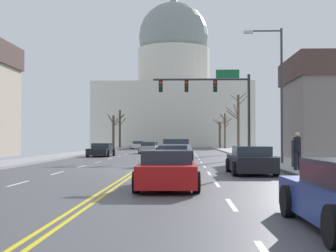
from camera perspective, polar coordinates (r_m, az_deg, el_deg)
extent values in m
cube|color=#4A4A4F|center=(25.47, -3.38, -5.16)|extent=(14.00, 180.00, 0.06)
cube|color=yellow|center=(25.48, -3.65, -5.09)|extent=(0.10, 176.40, 0.00)
cube|color=yellow|center=(25.45, -3.11, -5.09)|extent=(0.10, 176.40, 0.00)
cube|color=silver|center=(11.76, 7.54, -9.24)|extent=(0.12, 2.20, 0.00)
cube|color=silver|center=(16.91, 5.83, -6.89)|extent=(0.12, 2.20, 0.00)
cube|color=silver|center=(22.09, 4.92, -5.63)|extent=(0.12, 2.20, 0.00)
cube|color=silver|center=(27.27, 4.36, -4.85)|extent=(0.12, 2.20, 0.00)
cube|color=silver|center=(32.46, 3.98, -4.32)|extent=(0.12, 2.20, 0.00)
cube|color=silver|center=(37.65, 3.71, -3.94)|extent=(0.12, 2.20, 0.00)
cube|color=silver|center=(42.85, 3.50, -3.65)|extent=(0.12, 2.20, 0.00)
cube|color=silver|center=(48.04, 3.34, -3.42)|extent=(0.12, 2.20, 0.00)
cube|color=silver|center=(53.24, 3.21, -3.23)|extent=(0.12, 2.20, 0.00)
cube|color=silver|center=(58.44, 3.10, -3.08)|extent=(0.12, 2.20, 0.00)
cube|color=silver|center=(63.63, 3.01, -2.96)|extent=(0.12, 2.20, 0.00)
cube|color=silver|center=(68.83, 2.93, -2.85)|extent=(0.12, 2.20, 0.00)
cube|color=silver|center=(74.03, 2.87, -2.76)|extent=(0.12, 2.20, 0.00)
cube|color=silver|center=(79.23, 2.81, -2.68)|extent=(0.12, 2.20, 0.00)
cube|color=silver|center=(84.43, 2.76, -2.61)|extent=(0.12, 2.20, 0.00)
cube|color=silver|center=(89.62, 2.72, -2.55)|extent=(0.12, 2.20, 0.00)
cube|color=silver|center=(17.87, -17.34, -6.54)|extent=(0.12, 2.20, 0.00)
cube|color=silver|center=(22.83, -12.99, -5.46)|extent=(0.12, 2.20, 0.00)
cube|color=silver|center=(27.88, -10.22, -4.76)|extent=(0.12, 2.20, 0.00)
cube|color=silver|center=(32.97, -8.30, -4.27)|extent=(0.12, 2.20, 0.00)
cube|color=silver|center=(38.09, -6.90, -3.90)|extent=(0.12, 2.20, 0.00)
cube|color=silver|center=(43.23, -5.83, -3.62)|extent=(0.12, 2.20, 0.00)
cube|color=silver|center=(48.39, -4.99, -3.40)|extent=(0.12, 2.20, 0.00)
cube|color=silver|center=(53.55, -4.31, -3.22)|extent=(0.12, 2.20, 0.00)
cube|color=silver|center=(58.72, -3.75, -3.08)|extent=(0.12, 2.20, 0.00)
cube|color=silver|center=(63.89, -3.29, -2.95)|extent=(0.12, 2.20, 0.00)
cube|color=silver|center=(69.07, -2.89, -2.85)|extent=(0.12, 2.20, 0.00)
cube|color=silver|center=(74.25, -2.55, -2.75)|extent=(0.12, 2.20, 0.00)
cube|color=silver|center=(79.44, -2.25, -2.68)|extent=(0.12, 2.20, 0.00)
cube|color=silver|center=(84.62, -1.99, -2.61)|extent=(0.12, 2.20, 0.00)
cube|color=silver|center=(89.81, -1.76, -2.54)|extent=(0.12, 2.20, 0.00)
cube|color=gray|center=(26.08, 15.62, -4.80)|extent=(3.00, 180.00, 0.14)
cylinder|color=#28282D|center=(39.45, 9.60, 1.25)|extent=(0.22, 0.22, 6.69)
cylinder|color=#28282D|center=(39.38, 3.92, 5.54)|extent=(7.80, 0.16, 0.16)
cube|color=black|center=(39.37, 5.63, 4.73)|extent=(0.32, 0.28, 0.92)
sphere|color=red|center=(39.24, 5.65, 5.16)|extent=(0.22, 0.22, 0.22)
sphere|color=#332B05|center=(39.21, 5.65, 4.75)|extent=(0.22, 0.22, 0.22)
sphere|color=black|center=(39.18, 5.65, 4.34)|extent=(0.22, 0.22, 0.22)
cube|color=black|center=(39.29, 2.21, 4.73)|extent=(0.32, 0.28, 0.92)
sphere|color=red|center=(39.16, 2.21, 5.16)|extent=(0.22, 0.22, 0.22)
sphere|color=#332B05|center=(39.13, 2.21, 4.76)|extent=(0.22, 0.22, 0.22)
sphere|color=black|center=(39.10, 2.21, 4.35)|extent=(0.22, 0.22, 0.22)
cube|color=black|center=(39.34, -0.87, 4.72)|extent=(0.32, 0.28, 0.92)
sphere|color=red|center=(39.21, -0.88, 5.16)|extent=(0.22, 0.22, 0.22)
sphere|color=#332B05|center=(39.18, -0.88, 4.75)|extent=(0.22, 0.22, 0.22)
sphere|color=black|center=(39.15, -0.88, 4.34)|extent=(0.22, 0.22, 0.22)
cube|color=#146033|center=(39.59, 7.10, 6.17)|extent=(1.90, 0.06, 0.70)
cylinder|color=#333338|center=(29.56, 13.37, 3.56)|extent=(0.14, 0.14, 8.09)
cylinder|color=#333338|center=(29.98, 11.43, 11.02)|extent=(1.99, 0.09, 0.09)
cube|color=#B2B2AD|center=(29.82, 9.51, 10.94)|extent=(0.56, 0.24, 0.16)
cube|color=beige|center=(103.16, 0.67, 1.15)|extent=(31.77, 22.55, 12.84)
cylinder|color=beige|center=(104.18, 0.67, 6.91)|extent=(15.41, 15.41, 8.08)
sphere|color=gray|center=(105.36, 0.67, 10.50)|extent=(15.04, 15.04, 15.04)
cube|color=silver|center=(34.10, 0.95, -3.17)|extent=(2.20, 5.87, 0.78)
cube|color=#1E2833|center=(34.89, 0.93, -2.03)|extent=(1.90, 2.04, 0.57)
cube|color=silver|center=(31.25, 1.04, -2.41)|extent=(1.83, 0.17, 0.22)
cylinder|color=black|center=(35.84, -0.69, -3.43)|extent=(0.31, 0.81, 0.80)
cylinder|color=black|center=(35.87, 2.49, -3.42)|extent=(0.31, 0.81, 0.80)
cylinder|color=black|center=(32.36, -0.76, -3.63)|extent=(0.31, 0.81, 0.80)
cylinder|color=black|center=(32.40, 2.77, -3.63)|extent=(0.31, 0.81, 0.80)
cube|color=navy|center=(27.43, 0.61, -3.82)|extent=(1.85, 4.30, 0.66)
cube|color=#232D38|center=(27.21, 0.60, -2.73)|extent=(1.62, 1.88, 0.39)
cylinder|color=black|center=(28.80, -1.16, -4.05)|extent=(0.22, 0.64, 0.64)
cylinder|color=black|center=(28.76, 2.51, -4.05)|extent=(0.22, 0.64, 0.64)
cylinder|color=black|center=(26.14, -1.49, -4.30)|extent=(0.22, 0.64, 0.64)
cylinder|color=black|center=(26.09, 2.56, -4.31)|extent=(0.22, 0.64, 0.64)
cube|color=black|center=(21.96, 9.80, -4.36)|extent=(1.79, 4.30, 0.67)
cube|color=#232D38|center=(21.70, 9.89, -2.95)|extent=(1.55, 1.93, 0.43)
cylinder|color=black|center=(23.17, 7.19, -4.65)|extent=(0.23, 0.64, 0.64)
cylinder|color=black|center=(23.42, 11.40, -4.60)|extent=(0.23, 0.64, 0.64)
cylinder|color=black|center=(20.54, 7.99, -5.04)|extent=(0.23, 0.64, 0.64)
cylinder|color=black|center=(20.82, 12.71, -4.97)|extent=(0.23, 0.64, 0.64)
cube|color=#B71414|center=(15.42, -0.10, -5.61)|extent=(1.84, 4.53, 0.65)
cube|color=#232D38|center=(15.22, -0.11, -3.67)|extent=(1.58, 1.94, 0.41)
cylinder|color=black|center=(16.86, -3.01, -5.83)|extent=(0.23, 0.64, 0.64)
cylinder|color=black|center=(16.83, 2.97, -5.83)|extent=(0.23, 0.64, 0.64)
cylinder|color=black|center=(14.09, -3.79, -6.67)|extent=(0.23, 0.64, 0.64)
cylinder|color=black|center=(14.05, 3.39, -6.69)|extent=(0.23, 0.64, 0.64)
cylinder|color=black|center=(10.14, 14.08, -8.64)|extent=(0.23, 0.64, 0.64)
cylinder|color=black|center=(7.43, 19.20, -11.23)|extent=(0.23, 0.64, 0.64)
cube|color=black|center=(43.73, -7.95, -3.02)|extent=(1.89, 4.70, 0.57)
cube|color=#232D38|center=(44.09, -7.85, -2.34)|extent=(1.63, 2.02, 0.46)
cylinder|color=black|center=(42.14, -7.10, -3.24)|extent=(0.23, 0.64, 0.64)
cylinder|color=black|center=(42.50, -9.52, -3.22)|extent=(0.23, 0.64, 0.64)
cylinder|color=black|center=(45.00, -6.46, -3.13)|extent=(0.23, 0.64, 0.64)
cylinder|color=black|center=(45.33, -8.73, -3.11)|extent=(0.23, 0.64, 0.64)
cube|color=#9EA3A8|center=(52.66, -2.36, -2.73)|extent=(1.82, 4.54, 0.65)
cube|color=#232D38|center=(52.92, -2.34, -2.14)|extent=(1.57, 2.16, 0.43)
cylinder|color=black|center=(51.22, -1.48, -2.95)|extent=(0.23, 0.64, 0.64)
cylinder|color=black|center=(51.33, -3.42, -2.94)|extent=(0.23, 0.64, 0.64)
cylinder|color=black|center=(54.02, -1.35, -2.88)|extent=(0.23, 0.64, 0.64)
cylinder|color=black|center=(54.12, -3.19, -2.87)|extent=(0.23, 0.64, 0.64)
cube|color=silver|center=(63.37, -2.00, -2.56)|extent=(1.96, 4.63, 0.58)
cube|color=#232D38|center=(63.51, -1.99, -2.10)|extent=(1.67, 2.33, 0.44)
cylinder|color=black|center=(61.92, -1.21, -2.70)|extent=(0.24, 0.65, 0.64)
cylinder|color=black|center=(61.99, -2.89, -2.70)|extent=(0.24, 0.65, 0.64)
cylinder|color=black|center=(64.76, -1.15, -2.65)|extent=(0.24, 0.65, 0.64)
cylinder|color=black|center=(64.82, -2.75, -2.65)|extent=(0.24, 0.65, 0.64)
cube|color=silver|center=(77.11, -3.61, -2.36)|extent=(1.75, 4.34, 0.62)
cube|color=#232D38|center=(77.39, -3.59, -1.96)|extent=(1.52, 1.94, 0.44)
cylinder|color=black|center=(75.70, -3.05, -2.49)|extent=(0.22, 0.64, 0.64)
cylinder|color=black|center=(75.86, -4.35, -2.49)|extent=(0.22, 0.64, 0.64)
cylinder|color=black|center=(78.37, -2.89, -2.46)|extent=(0.22, 0.64, 0.64)
cylinder|color=black|center=(78.53, -4.14, -2.45)|extent=(0.22, 0.64, 0.64)
cylinder|color=brown|center=(51.64, 8.36, 0.29)|extent=(0.28, 0.28, 6.14)
cylinder|color=brown|center=(52.26, 8.98, 3.09)|extent=(1.32, 0.90, 1.36)
cylinder|color=brown|center=(51.24, 8.27, 2.07)|extent=(0.33, 0.98, 0.68)
cylinder|color=brown|center=(51.79, 7.63, 1.63)|extent=(1.34, 0.41, 1.21)
cylinder|color=brown|center=(51.20, 8.10, 1.71)|extent=(0.67, 1.03, 1.52)
cylinder|color=brown|center=(51.00, 7.71, 1.26)|extent=(1.41, 1.33, 0.97)
cylinder|color=brown|center=(51.89, 8.83, 3.50)|extent=(0.93, 0.13, 0.80)
cylinder|color=brown|center=(51.54, 7.91, 3.30)|extent=(0.89, 0.49, 0.66)
cylinder|color=#4C3D2D|center=(73.24, -6.51, -0.71)|extent=(0.37, 0.37, 4.99)
cylinder|color=#4C3D2D|center=(73.60, -6.87, 0.83)|extent=(1.12, 0.57, 1.59)
cylinder|color=#4C3D2D|center=(72.85, -6.27, 0.21)|extent=(0.85, 0.87, 0.83)
cylinder|color=#4C3D2D|center=(73.46, -6.11, 0.71)|extent=(1.03, 0.58, 0.96)
cylinder|color=#4C3D2D|center=(73.16, -6.76, 0.78)|extent=(0.67, 0.45, 1.06)
cylinder|color=#4C3D2D|center=(73.75, 6.78, -0.57)|extent=(0.24, 0.24, 5.35)
cylinder|color=#4C3D2D|center=(73.74, 7.00, 0.08)|extent=(0.67, 0.21, 0.89)
cylinder|color=#4C3D2D|center=(73.68, 7.17, 0.61)|extent=(1.08, 0.44, 0.82)
cylinder|color=#4C3D2D|center=(73.55, 6.48, 1.07)|extent=(0.87, 0.54, 0.68)
cylinder|color=#4C3D2D|center=(74.07, 6.98, 0.82)|extent=(0.66, 0.58, 1.02)
cylinder|color=#4C3D2D|center=(73.88, 6.52, 1.04)|extent=(0.76, 0.33, 1.15)
cylinder|color=#4C3D2D|center=(73.48, 6.65, 0.30)|extent=(0.47, 0.64, 1.15)
cylinder|color=#423328|center=(80.18, -5.74, -0.34)|extent=(0.33, 0.33, 6.22)
cylinder|color=#423328|center=(80.46, -6.06, 0.20)|extent=(1.00, 0.48, 0.64)
cylinder|color=#423328|center=(80.63, -5.79, 0.95)|extent=(0.33, 0.84, 0.99)
cylinder|color=#423328|center=(80.67, -5.55, 1.10)|extent=(0.56, 1.04, 0.96)
cylinder|color=#423328|center=(80.06, -5.46, 1.09)|extent=(0.91, 0.38, 0.78)
cylinder|color=#423328|center=(79.65, -5.40, 0.50)|extent=(1.20, 1.11, 1.24)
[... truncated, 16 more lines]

